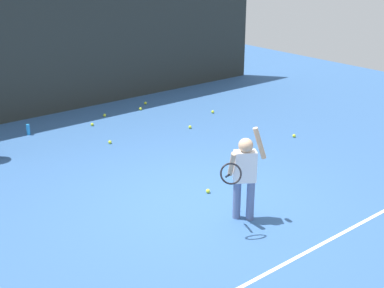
% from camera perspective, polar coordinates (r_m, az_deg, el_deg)
% --- Properties ---
extents(ground_plane, '(20.00, 20.00, 0.00)m').
position_cam_1_polar(ground_plane, '(7.85, 0.24, -6.37)').
color(ground_plane, '#335B93').
extents(court_line_baseline, '(9.00, 0.05, 0.00)m').
position_cam_1_polar(court_line_baseline, '(6.65, 11.17, -12.26)').
color(court_line_baseline, white).
rests_on(court_line_baseline, ground).
extents(back_fence_windscreen, '(12.65, 0.08, 3.25)m').
position_cam_1_polar(back_fence_windscreen, '(11.92, -16.89, 10.49)').
color(back_fence_windscreen, '#282D2B').
rests_on(back_fence_windscreen, ground).
extents(fence_post_2, '(0.09, 0.09, 3.40)m').
position_cam_1_polar(fence_post_2, '(11.96, -17.05, 10.88)').
color(fence_post_2, slate).
rests_on(fence_post_2, ground).
extents(fence_post_3, '(0.09, 0.09, 3.40)m').
position_cam_1_polar(fence_post_3, '(13.41, -4.55, 12.70)').
color(fence_post_3, slate).
rests_on(fence_post_3, ground).
extents(fence_post_4, '(0.09, 0.09, 3.40)m').
position_cam_1_polar(fence_post_4, '(15.35, 5.27, 13.72)').
color(fence_post_4, slate).
rests_on(fence_post_4, ground).
extents(tennis_player, '(0.89, 0.53, 1.35)m').
position_cam_1_polar(tennis_player, '(7.10, 5.75, -3.06)').
color(tennis_player, slate).
rests_on(tennis_player, ground).
extents(water_bottle, '(0.07, 0.07, 0.22)m').
position_cam_1_polar(water_bottle, '(11.06, -17.56, 1.53)').
color(water_bottle, '#268CD8').
rests_on(water_bottle, ground).
extents(tennis_ball_0, '(0.07, 0.07, 0.07)m').
position_cam_1_polar(tennis_ball_0, '(11.30, -10.92, 2.13)').
color(tennis_ball_0, '#CCE033').
rests_on(tennis_ball_0, ground).
extents(tennis_ball_1, '(0.07, 0.07, 0.07)m').
position_cam_1_polar(tennis_ball_1, '(11.96, 2.29, 3.56)').
color(tennis_ball_1, '#CCE033').
rests_on(tennis_ball_1, ground).
extents(tennis_ball_2, '(0.07, 0.07, 0.07)m').
position_cam_1_polar(tennis_ball_2, '(12.69, -5.14, 4.51)').
color(tennis_ball_2, '#CCE033').
rests_on(tennis_ball_2, ground).
extents(tennis_ball_3, '(0.07, 0.07, 0.07)m').
position_cam_1_polar(tennis_ball_3, '(8.11, 1.77, -5.19)').
color(tennis_ball_3, '#CCE033').
rests_on(tennis_ball_3, ground).
extents(tennis_ball_4, '(0.07, 0.07, 0.07)m').
position_cam_1_polar(tennis_ball_4, '(10.21, -9.01, 0.21)').
color(tennis_ball_4, '#CCE033').
rests_on(tennis_ball_4, ground).
extents(tennis_ball_5, '(0.07, 0.07, 0.07)m').
position_cam_1_polar(tennis_ball_5, '(11.88, -9.59, 3.14)').
color(tennis_ball_5, '#CCE033').
rests_on(tennis_ball_5, ground).
extents(tennis_ball_6, '(0.07, 0.07, 0.07)m').
position_cam_1_polar(tennis_ball_6, '(10.93, -0.22, 1.88)').
color(tennis_ball_6, '#CCE033').
rests_on(tennis_ball_6, ground).
extents(tennis_ball_7, '(0.07, 0.07, 0.07)m').
position_cam_1_polar(tennis_ball_7, '(12.24, -5.69, 3.87)').
color(tennis_ball_7, '#CCE033').
rests_on(tennis_ball_7, ground).
extents(tennis_ball_8, '(0.07, 0.07, 0.07)m').
position_cam_1_polar(tennis_ball_8, '(10.62, 11.15, 0.90)').
color(tennis_ball_8, '#CCE033').
rests_on(tennis_ball_8, ground).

